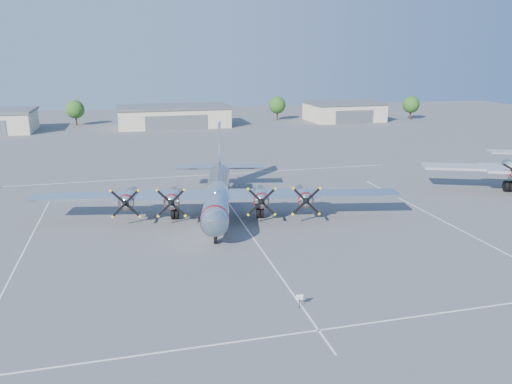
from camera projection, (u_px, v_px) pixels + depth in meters
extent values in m
plane|color=#505053|center=(245.00, 226.00, 54.27)|extent=(260.00, 260.00, 0.00)
cube|color=silver|center=(17.00, 264.00, 44.35)|extent=(0.15, 40.00, 0.01)
cube|color=silver|center=(256.00, 242.00, 49.60)|extent=(0.15, 40.00, 0.01)
cube|color=silver|center=(450.00, 224.00, 54.85)|extent=(0.15, 40.00, 0.01)
cube|color=silver|center=(319.00, 330.00, 33.71)|extent=(60.00, 0.15, 0.01)
cube|color=silver|center=(209.00, 175.00, 77.63)|extent=(60.00, 0.15, 0.01)
cube|color=#B9B293|center=(174.00, 117.00, 130.25)|extent=(28.00, 14.00, 4.80)
cube|color=slate|center=(173.00, 107.00, 129.54)|extent=(28.60, 14.60, 0.60)
cube|color=slate|center=(177.00, 123.00, 123.82)|extent=(15.40, 0.20, 3.60)
cube|color=#B9B293|center=(344.00, 112.00, 141.71)|extent=(20.00, 14.00, 4.80)
cube|color=slate|center=(344.00, 103.00, 140.99)|extent=(20.60, 14.60, 0.60)
cube|color=slate|center=(354.00, 117.00, 135.28)|extent=(11.00, 0.20, 3.60)
cylinder|color=#382619|center=(76.00, 120.00, 132.03)|extent=(0.50, 0.50, 2.80)
sphere|color=#134012|center=(75.00, 109.00, 131.28)|extent=(4.80, 4.80, 4.80)
cylinder|color=#382619|center=(277.00, 115.00, 143.28)|extent=(0.50, 0.50, 2.80)
sphere|color=#134012|center=(277.00, 105.00, 142.53)|extent=(4.80, 4.80, 4.80)
cylinder|color=#382619|center=(410.00, 114.00, 144.88)|extent=(0.50, 0.50, 2.80)
sphere|color=#134012|center=(411.00, 105.00, 144.13)|extent=(4.80, 4.80, 4.80)
cylinder|color=black|center=(299.00, 303.00, 36.65)|extent=(0.06, 0.06, 0.80)
cube|color=white|center=(300.00, 297.00, 36.53)|extent=(0.55, 0.08, 0.40)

